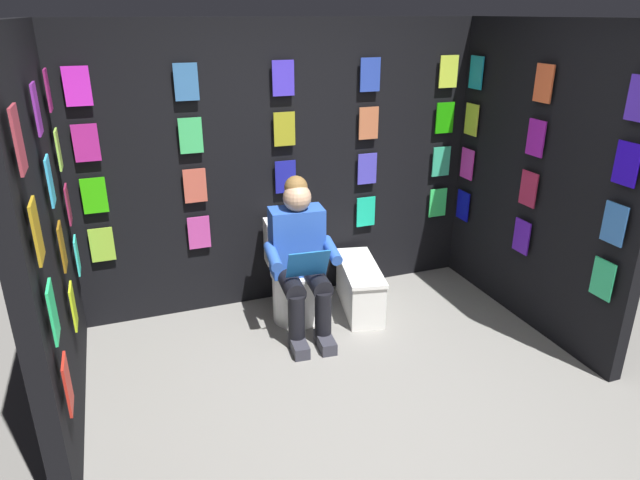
% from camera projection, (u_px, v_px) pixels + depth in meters
% --- Properties ---
extents(ground_plane, '(30.00, 30.00, 0.00)m').
position_uv_depth(ground_plane, '(388.00, 443.00, 3.23)').
color(ground_plane, gray).
extents(display_wall_back, '(3.37, 0.14, 2.26)m').
position_uv_depth(display_wall_back, '(282.00, 167.00, 4.56)').
color(display_wall_back, black).
rests_on(display_wall_back, ground).
extents(display_wall_left, '(0.14, 1.96, 2.26)m').
position_uv_depth(display_wall_left, '(539.00, 180.00, 4.20)').
color(display_wall_left, black).
rests_on(display_wall_left, ground).
extents(display_wall_right, '(0.14, 1.96, 2.26)m').
position_uv_depth(display_wall_right, '(44.00, 238.00, 3.12)').
color(display_wall_right, black).
rests_on(display_wall_right, ground).
extents(toilet, '(0.42, 0.57, 0.77)m').
position_uv_depth(toilet, '(294.00, 278.00, 4.50)').
color(toilet, white).
rests_on(toilet, ground).
extents(person_reading, '(0.55, 0.71, 1.19)m').
position_uv_depth(person_reading, '(301.00, 257.00, 4.19)').
color(person_reading, blue).
rests_on(person_reading, ground).
extents(comic_longbox_near, '(0.44, 0.80, 0.39)m').
position_uv_depth(comic_longbox_near, '(360.00, 287.00, 4.63)').
color(comic_longbox_near, white).
rests_on(comic_longbox_near, ground).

